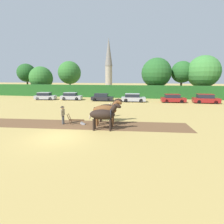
# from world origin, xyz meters

# --- Properties ---
(ground_plane) EXTENTS (240.00, 240.00, 0.00)m
(ground_plane) POSITION_xyz_m (0.00, 0.00, 0.00)
(ground_plane) COLOR #A88E4C
(plowed_furrow_strip) EXTENTS (22.52, 5.06, 0.01)m
(plowed_furrow_strip) POSITION_xyz_m (-0.60, 3.59, 0.00)
(plowed_furrow_strip) COLOR brown
(plowed_furrow_strip) RESTS_ON ground
(hedgerow) EXTENTS (65.51, 1.33, 2.73)m
(hedgerow) POSITION_xyz_m (0.00, 26.62, 1.36)
(hedgerow) COLOR #1E511E
(hedgerow) RESTS_ON ground
(tree_far_left) EXTENTS (4.92, 4.92, 8.07)m
(tree_far_left) POSITION_xyz_m (-25.57, 32.10, 5.59)
(tree_far_left) COLOR #4C3823
(tree_far_left) RESTS_ON ground
(tree_left) EXTENTS (5.96, 5.96, 7.20)m
(tree_left) POSITION_xyz_m (-20.34, 30.56, 4.21)
(tree_left) COLOR brown
(tree_left) RESTS_ON ground
(tree_center_left) EXTENTS (5.98, 5.98, 8.60)m
(tree_center_left) POSITION_xyz_m (-13.43, 32.94, 5.60)
(tree_center_left) COLOR #423323
(tree_center_left) RESTS_ON ground
(tree_center) EXTENTS (6.72, 6.72, 8.77)m
(tree_center) POSITION_xyz_m (8.81, 30.21, 5.40)
(tree_center) COLOR #4C3823
(tree_center) RESTS_ON ground
(tree_center_right) EXTENTS (4.95, 4.95, 8.09)m
(tree_center_right) POSITION_xyz_m (14.66, 31.88, 5.59)
(tree_center_right) COLOR #423323
(tree_center_right) RESTS_ON ground
(tree_right) EXTENTS (7.02, 7.02, 9.13)m
(tree_right) POSITION_xyz_m (18.89, 30.75, 5.61)
(tree_right) COLOR #423323
(tree_right) RESTS_ON ground
(church_spire) EXTENTS (3.06, 3.06, 19.88)m
(church_spire) POSITION_xyz_m (-8.42, 60.24, 10.40)
(church_spire) COLOR gray
(church_spire) RESTS_ON ground
(draft_horse_lead_left) EXTENTS (2.84, 1.08, 2.38)m
(draft_horse_lead_left) POSITION_xyz_m (2.97, 2.41, 1.36)
(draft_horse_lead_left) COLOR black
(draft_horse_lead_left) RESTS_ON ground
(draft_horse_lead_right) EXTENTS (2.84, 1.15, 2.47)m
(draft_horse_lead_right) POSITION_xyz_m (2.84, 3.88, 1.45)
(draft_horse_lead_right) COLOR brown
(draft_horse_lead_right) RESTS_ON ground
(draft_horse_trail_left) EXTENTS (2.69, 1.13, 2.46)m
(draft_horse_trail_left) POSITION_xyz_m (2.73, 5.35, 1.34)
(draft_horse_trail_left) COLOR black
(draft_horse_trail_left) RESTS_ON ground
(plow) EXTENTS (1.72, 0.49, 1.13)m
(plow) POSITION_xyz_m (0.15, 3.65, 0.32)
(plow) COLOR #4C331E
(plow) RESTS_ON ground
(farmer_at_plow) EXTENTS (0.44, 0.68, 1.75)m
(farmer_at_plow) POSITION_xyz_m (-1.31, 3.57, 1.04)
(farmer_at_plow) COLOR #4C4C4C
(farmer_at_plow) RESTS_ON ground
(farmer_beside_team) EXTENTS (0.34, 0.62, 1.60)m
(farmer_beside_team) POSITION_xyz_m (2.53, 7.47, 0.92)
(farmer_beside_team) COLOR #38332D
(farmer_beside_team) RESTS_ON ground
(parked_car_far_left) EXTENTS (4.25, 2.35, 1.48)m
(parked_car_far_left) POSITION_xyz_m (-13.23, 20.21, 0.72)
(parked_car_far_left) COLOR #9E9EA8
(parked_car_far_left) RESTS_ON ground
(parked_car_left) EXTENTS (4.23, 2.18, 1.48)m
(parked_car_left) POSITION_xyz_m (-7.98, 20.87, 0.72)
(parked_car_left) COLOR #9E9EA8
(parked_car_left) RESTS_ON ground
(parked_car_center_left) EXTENTS (4.22, 1.96, 1.42)m
(parked_car_center_left) POSITION_xyz_m (-1.61, 20.64, 0.68)
(parked_car_center_left) COLOR black
(parked_car_center_left) RESTS_ON ground
(parked_car_center) EXTENTS (4.45, 2.06, 1.51)m
(parked_car_center) POSITION_xyz_m (4.28, 20.35, 0.73)
(parked_car_center) COLOR #9E9EA8
(parked_car_center) RESTS_ON ground
(parked_car_center_right) EXTENTS (4.29, 2.08, 1.50)m
(parked_car_center_right) POSITION_xyz_m (11.34, 20.91, 0.72)
(parked_car_center_right) COLOR maroon
(parked_car_center_right) RESTS_ON ground
(parked_car_right) EXTENTS (4.25, 1.85, 1.59)m
(parked_car_right) POSITION_xyz_m (16.79, 21.01, 0.76)
(parked_car_right) COLOR maroon
(parked_car_right) RESTS_ON ground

